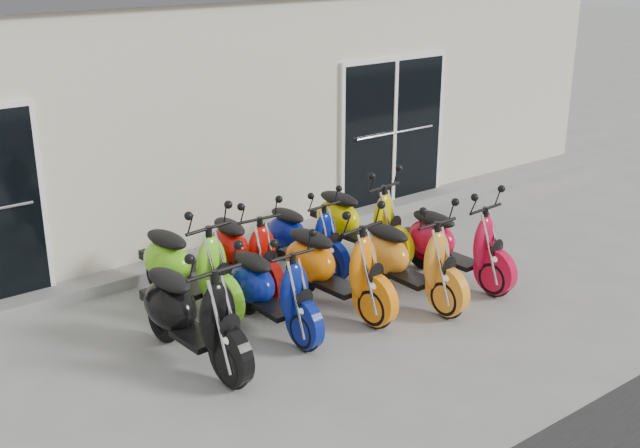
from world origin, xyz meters
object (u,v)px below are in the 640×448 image
at_px(scooter_front_black, 192,300).
at_px(scooter_front_red, 457,232).
at_px(scooter_back_blue, 305,227).
at_px(scooter_back_red, 244,241).
at_px(scooter_front_orange_b, 410,248).
at_px(scooter_back_green, 187,254).
at_px(scooter_front_orange_a, 335,254).
at_px(scooter_front_blue, 272,278).
at_px(scooter_back_yellow, 360,210).

height_order(scooter_front_black, scooter_front_red, scooter_front_black).
height_order(scooter_front_red, scooter_back_blue, scooter_front_red).
height_order(scooter_front_black, scooter_back_red, scooter_front_black).
distance_m(scooter_front_black, scooter_front_orange_b, 2.67).
relative_size(scooter_back_green, scooter_back_red, 1.07).
distance_m(scooter_front_red, scooter_back_red, 2.52).
height_order(scooter_back_green, scooter_back_red, scooter_back_green).
xyz_separation_m(scooter_front_orange_a, scooter_front_red, (1.64, -0.28, -0.03)).
bearing_deg(scooter_front_orange_b, scooter_front_blue, 168.23).
xyz_separation_m(scooter_front_black, scooter_front_orange_b, (2.65, -0.23, -0.03)).
distance_m(scooter_front_orange_b, scooter_back_red, 1.91).
bearing_deg(scooter_front_orange_a, scooter_back_blue, 64.81).
bearing_deg(scooter_front_blue, scooter_front_red, -6.65).
xyz_separation_m(scooter_front_blue, scooter_back_green, (-0.44, 0.99, 0.06)).
relative_size(scooter_front_black, scooter_back_green, 1.02).
distance_m(scooter_front_orange_a, scooter_front_red, 1.66).
bearing_deg(scooter_back_red, scooter_back_green, -171.67).
bearing_deg(scooter_front_orange_a, scooter_front_orange_b, -26.07).
relative_size(scooter_front_orange_a, scooter_back_blue, 1.16).
distance_m(scooter_front_black, scooter_back_red, 1.74).
bearing_deg(scooter_front_orange_b, scooter_front_red, 2.07).
bearing_deg(scooter_back_green, scooter_back_blue, -2.95).
bearing_deg(scooter_back_yellow, scooter_back_blue, 167.48).
xyz_separation_m(scooter_front_red, scooter_back_green, (-2.92, 1.27, 0.03)).
relative_size(scooter_front_black, scooter_back_red, 1.09).
distance_m(scooter_front_orange_b, scooter_front_red, 0.82).
distance_m(scooter_front_blue, scooter_back_yellow, 2.30).
distance_m(scooter_front_orange_a, scooter_back_blue, 1.18).
distance_m(scooter_front_blue, scooter_front_orange_a, 0.84).
height_order(scooter_front_blue, scooter_back_green, scooter_back_green).
relative_size(scooter_back_green, scooter_back_yellow, 1.03).
bearing_deg(scooter_back_red, scooter_front_orange_b, -41.70).
bearing_deg(scooter_front_red, scooter_front_orange_b, 179.53).
distance_m(scooter_front_black, scooter_back_yellow, 3.25).
bearing_deg(scooter_back_green, scooter_front_orange_b, -38.85).
bearing_deg(scooter_back_red, scooter_back_blue, 7.83).
bearing_deg(scooter_front_black, scooter_front_orange_b, -8.34).
distance_m(scooter_front_orange_a, scooter_front_orange_b, 0.88).
bearing_deg(scooter_back_blue, scooter_front_orange_a, -114.13).
bearing_deg(scooter_back_blue, scooter_back_yellow, -10.12).
height_order(scooter_front_blue, scooter_back_red, scooter_back_red).
bearing_deg(scooter_front_orange_b, scooter_front_orange_a, 157.80).
height_order(scooter_front_black, scooter_back_blue, scooter_front_black).
xyz_separation_m(scooter_back_green, scooter_back_red, (0.77, 0.06, -0.04)).
bearing_deg(scooter_back_green, scooter_front_red, -30.42).
bearing_deg(scooter_back_blue, scooter_front_blue, -142.29).
distance_m(scooter_front_orange_a, scooter_back_yellow, 1.59).
bearing_deg(scooter_back_yellow, scooter_front_orange_b, -112.87).
relative_size(scooter_front_orange_a, scooter_front_red, 1.05).
relative_size(scooter_front_red, scooter_back_blue, 1.10).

